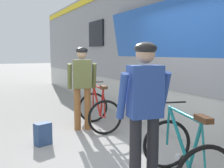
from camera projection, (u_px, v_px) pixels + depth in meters
name	position (u px, v px, depth m)	size (l,w,h in m)	color
ground_plane	(112.00, 155.00, 4.27)	(80.00, 80.00, 0.00)	gray
cyclist_near_in_blue	(145.00, 104.00, 3.04)	(0.65, 0.38, 1.76)	#232328
cyclist_far_in_olive	(82.00, 81.00, 5.59)	(0.66, 0.41, 1.76)	#935B2D
bicycle_near_teal	(184.00, 155.00, 3.22)	(0.97, 1.22, 0.99)	black
bicycle_far_red	(99.00, 110.00, 5.76)	(0.87, 1.17, 0.99)	black
backpack_on_platform	(43.00, 134.00, 4.72)	(0.28, 0.18, 0.40)	navy
water_bottle_near_the_bikes	(178.00, 160.00, 3.82)	(0.07, 0.07, 0.18)	silver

